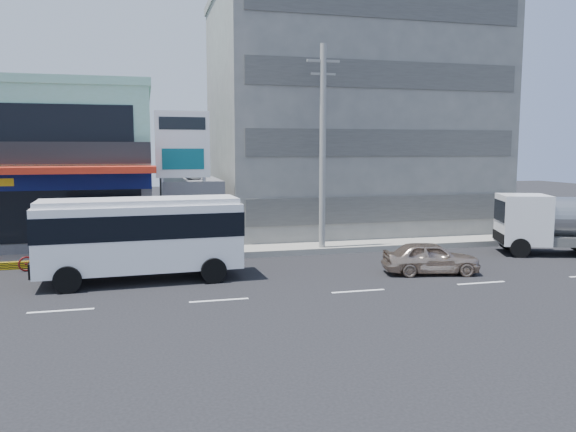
# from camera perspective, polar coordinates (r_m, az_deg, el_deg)

# --- Properties ---
(ground) EXTENTS (120.00, 120.00, 0.00)m
(ground) POSITION_cam_1_polar(r_m,az_deg,el_deg) (19.26, -7.01, -8.51)
(ground) COLOR black
(ground) RESTS_ON ground
(sidewalk) EXTENTS (70.00, 5.00, 0.30)m
(sidewalk) POSITION_cam_1_polar(r_m,az_deg,el_deg) (29.29, 0.35, -2.87)
(sidewalk) COLOR gray
(sidewalk) RESTS_ON ground
(shop_building) EXTENTS (12.40, 11.70, 8.00)m
(shop_building) POSITION_cam_1_polar(r_m,az_deg,el_deg) (32.90, -24.34, 4.33)
(shop_building) COLOR #4B4C51
(shop_building) RESTS_ON ground
(concrete_building) EXTENTS (16.00, 12.00, 14.00)m
(concrete_building) POSITION_cam_1_polar(r_m,az_deg,el_deg) (35.68, 5.98, 9.87)
(concrete_building) COLOR gray
(concrete_building) RESTS_ON ground
(gap_structure) EXTENTS (3.00, 6.00, 3.50)m
(gap_structure) POSITION_cam_1_polar(r_m,az_deg,el_deg) (30.70, -9.92, 0.49)
(gap_structure) COLOR #4B4C51
(gap_structure) RESTS_ON ground
(satellite_dish) EXTENTS (1.50, 1.50, 0.15)m
(satellite_dish) POSITION_cam_1_polar(r_m,az_deg,el_deg) (29.56, -9.84, 3.81)
(satellite_dish) COLOR slate
(satellite_dish) RESTS_ON gap_structure
(billboard) EXTENTS (2.60, 0.18, 6.90)m
(billboard) POSITION_cam_1_polar(r_m,az_deg,el_deg) (27.69, -10.64, 6.39)
(billboard) COLOR gray
(billboard) RESTS_ON ground
(utility_pole_near) EXTENTS (1.60, 0.30, 10.00)m
(utility_pole_near) POSITION_cam_1_polar(r_m,az_deg,el_deg) (27.13, 3.54, 6.96)
(utility_pole_near) COLOR #999993
(utility_pole_near) RESTS_ON ground
(minibus) EXTENTS (7.74, 2.96, 3.19)m
(minibus) POSITION_cam_1_polar(r_m,az_deg,el_deg) (22.27, -14.75, -1.59)
(minibus) COLOR white
(minibus) RESTS_ON ground
(sedan) EXTENTS (4.12, 2.30, 1.33)m
(sedan) POSITION_cam_1_polar(r_m,az_deg,el_deg) (23.72, 14.29, -4.12)
(sedan) COLOR #BDA590
(sedan) RESTS_ON ground
(tanker_truck) EXTENTS (7.59, 4.60, 2.88)m
(tanker_truck) POSITION_cam_1_polar(r_m,az_deg,el_deg) (30.21, 26.85, -0.62)
(tanker_truck) COLOR white
(tanker_truck) RESTS_ON ground
(motorcycle_rider) EXTENTS (1.96, 1.37, 2.39)m
(motorcycle_rider) POSITION_cam_1_polar(r_m,az_deg,el_deg) (25.97, -23.82, -3.27)
(motorcycle_rider) COLOR #630E0E
(motorcycle_rider) RESTS_ON ground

